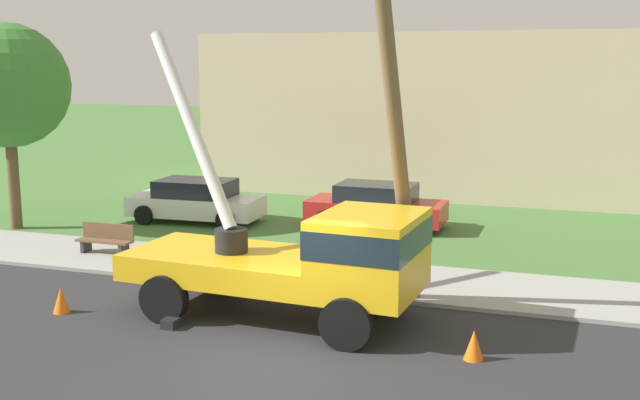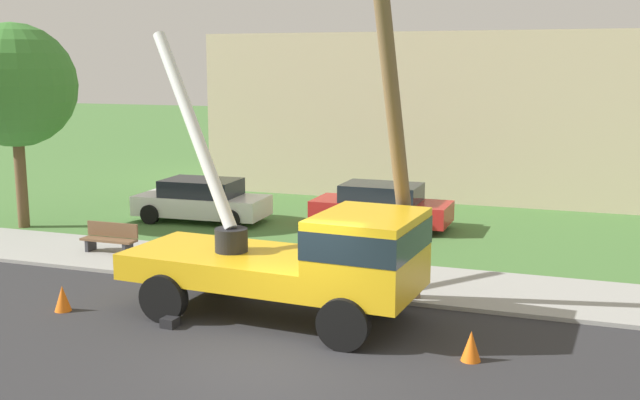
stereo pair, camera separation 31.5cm
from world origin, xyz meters
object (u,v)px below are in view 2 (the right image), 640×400
parked_sedan_red (381,206)px  park_bench (110,239)px  leaning_utility_pole (392,101)px  traffic_cone_ahead (471,346)px  parked_sedan_white (202,200)px  traffic_cone_behind (63,298)px  roadside_tree_near (14,86)px  utility_truck (308,255)px

parked_sedan_red → park_bench: bearing=-135.7°
leaning_utility_pole → traffic_cone_ahead: size_ratio=15.68×
parked_sedan_white → park_bench: size_ratio=2.79×
traffic_cone_behind → roadside_tree_near: 10.34m
leaning_utility_pole → parked_sedan_white: size_ratio=1.97×
parked_sedan_red → park_bench: (-6.13, -5.99, -0.25)m
park_bench → traffic_cone_ahead: bearing=-22.3°
park_bench → parked_sedan_red: bearing=44.3°
leaning_utility_pole → traffic_cone_behind: leaning_utility_pole is taller
leaning_utility_pole → roadside_tree_near: leaning_utility_pole is taller
utility_truck → park_bench: bearing=155.2°
traffic_cone_behind → roadside_tree_near: size_ratio=0.09×
utility_truck → traffic_cone_behind: 5.43m
traffic_cone_behind → roadside_tree_near: (-6.68, 6.64, 4.26)m
park_bench → roadside_tree_near: 6.68m
leaning_utility_pole → park_bench: bearing=164.3°
leaning_utility_pole → utility_truck: bearing=-149.8°
utility_truck → parked_sedan_white: utility_truck is taller
leaning_utility_pole → traffic_cone_behind: (-6.67, -2.04, -4.23)m
leaning_utility_pole → traffic_cone_ahead: bearing=-43.9°
traffic_cone_behind → parked_sedan_white: (-1.67, 9.39, 0.43)m
utility_truck → roadside_tree_near: roadside_tree_near is taller
parked_sedan_red → roadside_tree_near: size_ratio=0.68×
traffic_cone_behind → parked_sedan_white: parked_sedan_white is taller
traffic_cone_ahead → park_bench: size_ratio=0.35×
utility_truck → traffic_cone_ahead: utility_truck is taller
leaning_utility_pole → traffic_cone_ahead: (2.00, -1.92, -4.23)m
parked_sedan_white → utility_truck: bearing=-50.2°
traffic_cone_behind → parked_sedan_red: parked_sedan_red is taller
traffic_cone_ahead → parked_sedan_white: (-10.34, 9.27, 0.43)m
leaning_utility_pole → traffic_cone_behind: 8.16m
leaning_utility_pole → park_bench: (-8.54, 2.39, -4.04)m
traffic_cone_behind → parked_sedan_red: (4.27, 10.43, 0.43)m
leaning_utility_pole → parked_sedan_white: (-8.34, 7.34, -3.79)m
roadside_tree_near → utility_truck: bearing=-24.7°
leaning_utility_pole → park_bench: leaning_utility_pole is taller
traffic_cone_ahead → traffic_cone_behind: (-8.67, -0.12, 0.00)m
parked_sedan_white → parked_sedan_red: size_ratio=1.01×
leaning_utility_pole → parked_sedan_red: bearing=106.0°
traffic_cone_ahead → parked_sedan_white: parked_sedan_white is taller
utility_truck → roadside_tree_near: 13.43m
parked_sedan_white → roadside_tree_near: (-5.01, -2.75, 3.82)m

